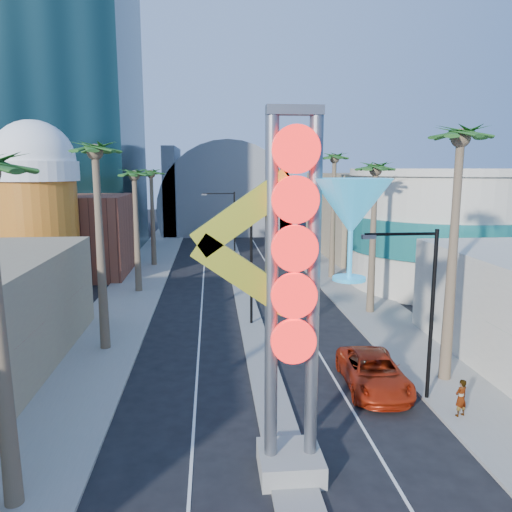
{
  "coord_description": "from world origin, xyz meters",
  "views": [
    {
      "loc": [
        -2.63,
        -12.85,
        10.62
      ],
      "look_at": [
        0.31,
        19.93,
        4.82
      ],
      "focal_mm": 35.0,
      "sensor_mm": 36.0,
      "label": 1
    }
  ],
  "objects": [
    {
      "name": "sidewalk_west",
      "position": [
        -9.5,
        35.0,
        0.07
      ],
      "size": [
        5.0,
        100.0,
        0.15
      ],
      "primitive_type": "cube",
      "color": "gray",
      "rests_on": "ground"
    },
    {
      "name": "sidewalk_east",
      "position": [
        9.5,
        35.0,
        0.07
      ],
      "size": [
        5.0,
        100.0,
        0.15
      ],
      "primitive_type": "cube",
      "color": "gray",
      "rests_on": "ground"
    },
    {
      "name": "median",
      "position": [
        0.0,
        38.0,
        0.07
      ],
      "size": [
        1.6,
        84.0,
        0.15
      ],
      "primitive_type": "cube",
      "color": "gray",
      "rests_on": "ground"
    },
    {
      "name": "hotel_tower",
      "position": [
        -22.0,
        52.0,
        25.0
      ],
      "size": [
        20.0,
        20.0,
        50.0
      ],
      "primitive_type": "cube",
      "color": "black",
      "rests_on": "ground"
    },
    {
      "name": "brick_filler_west",
      "position": [
        -16.0,
        38.0,
        4.0
      ],
      "size": [
        10.0,
        10.0,
        8.0
      ],
      "primitive_type": "cube",
      "color": "brown",
      "rests_on": "ground"
    },
    {
      "name": "filler_east",
      "position": [
        16.0,
        48.0,
        5.0
      ],
      "size": [
        10.0,
        20.0,
        10.0
      ],
      "primitive_type": "cube",
      "color": "#977D61",
      "rests_on": "ground"
    },
    {
      "name": "beer_mug",
      "position": [
        -17.0,
        30.0,
        7.84
      ],
      "size": [
        7.0,
        7.0,
        14.5
      ],
      "color": "#CC5C1B",
      "rests_on": "ground"
    },
    {
      "name": "turquoise_building",
      "position": [
        18.0,
        30.0,
        5.25
      ],
      "size": [
        16.6,
        16.6,
        10.6
      ],
      "color": "beige",
      "rests_on": "ground"
    },
    {
      "name": "canopy",
      "position": [
        0.0,
        72.0,
        4.31
      ],
      "size": [
        22.0,
        16.0,
        22.0
      ],
      "color": "slate",
      "rests_on": "ground"
    },
    {
      "name": "neon_sign",
      "position": [
        0.82,
        2.96,
        7.31
      ],
      "size": [
        6.53,
        2.6,
        12.55
      ],
      "color": "gray",
      "rests_on": "ground"
    },
    {
      "name": "streetlight_0",
      "position": [
        0.55,
        20.0,
        4.88
      ],
      "size": [
        3.79,
        0.25,
        8.0
      ],
      "color": "black",
      "rests_on": "ground"
    },
    {
      "name": "streetlight_1",
      "position": [
        -0.55,
        44.0,
        4.88
      ],
      "size": [
        3.79,
        0.25,
        8.0
      ],
      "color": "black",
      "rests_on": "ground"
    },
    {
      "name": "streetlight_2",
      "position": [
        6.72,
        8.0,
        4.83
      ],
      "size": [
        3.45,
        0.25,
        8.0
      ],
      "color": "black",
      "rests_on": "ground"
    },
    {
      "name": "palm_1",
      "position": [
        -9.0,
        16.0,
        10.82
      ],
      "size": [
        2.4,
        2.4,
        12.7
      ],
      "color": "brown",
      "rests_on": "ground"
    },
    {
      "name": "palm_2",
      "position": [
        -9.0,
        30.0,
        9.48
      ],
      "size": [
        2.4,
        2.4,
        11.2
      ],
      "color": "brown",
      "rests_on": "ground"
    },
    {
      "name": "palm_3",
      "position": [
        -9.0,
        42.0,
        9.48
      ],
      "size": [
        2.4,
        2.4,
        11.2
      ],
      "color": "brown",
      "rests_on": "ground"
    },
    {
      "name": "palm_5",
      "position": [
        9.0,
        10.0,
        11.27
      ],
      "size": [
        2.4,
        2.4,
        13.2
      ],
      "color": "brown",
      "rests_on": "ground"
    },
    {
      "name": "palm_6",
      "position": [
        9.0,
        22.0,
        9.93
      ],
      "size": [
        2.4,
        2.4,
        11.7
      ],
      "color": "brown",
      "rests_on": "ground"
    },
    {
      "name": "palm_7",
      "position": [
        9.0,
        34.0,
        10.82
      ],
      "size": [
        2.4,
        2.4,
        12.7
      ],
      "color": "brown",
      "rests_on": "ground"
    },
    {
      "name": "red_pickup",
      "position": [
        5.12,
        9.46,
        0.83
      ],
      "size": [
        3.08,
        6.11,
        1.66
      ],
      "primitive_type": "imported",
      "rotation": [
        0.0,
        0.0,
        -0.06
      ],
      "color": "#B6280E",
      "rests_on": "ground"
    },
    {
      "name": "pedestrian_a",
      "position": [
        7.85,
        6.16,
        0.97
      ],
      "size": [
        0.7,
        0.57,
        1.65
      ],
      "primitive_type": "imported",
      "rotation": [
        0.0,
        0.0,
        3.49
      ],
      "color": "gray",
      "rests_on": "sidewalk_east"
    }
  ]
}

